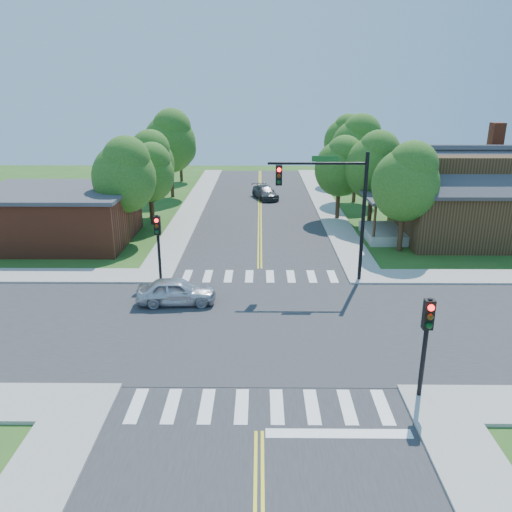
{
  "coord_description": "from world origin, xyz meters",
  "views": [
    {
      "loc": [
        0.01,
        -20.66,
        10.32
      ],
      "look_at": [
        -0.19,
        3.45,
        2.2
      ],
      "focal_mm": 35.0,
      "sensor_mm": 36.0,
      "label": 1
    }
  ],
  "objects_px": {
    "signal_mast_ne": "(333,196)",
    "house_ne": "(474,193)",
    "signal_pole_se": "(427,330)",
    "car_dgrey": "(265,193)",
    "car_silver": "(176,292)",
    "signal_pole_nw": "(158,235)"
  },
  "relations": [
    {
      "from": "car_silver",
      "to": "car_dgrey",
      "type": "height_order",
      "value": "car_silver"
    },
    {
      "from": "signal_pole_nw",
      "to": "house_ne",
      "type": "bearing_deg",
      "value": 22.69
    },
    {
      "from": "signal_mast_ne",
      "to": "signal_pole_se",
      "type": "xyz_separation_m",
      "value": [
        1.69,
        -11.21,
        -2.19
      ]
    },
    {
      "from": "signal_mast_ne",
      "to": "car_dgrey",
      "type": "height_order",
      "value": "signal_mast_ne"
    },
    {
      "from": "signal_pole_se",
      "to": "house_ne",
      "type": "relative_size",
      "value": 0.29
    },
    {
      "from": "car_silver",
      "to": "car_dgrey",
      "type": "bearing_deg",
      "value": -13.89
    },
    {
      "from": "signal_pole_se",
      "to": "car_dgrey",
      "type": "height_order",
      "value": "signal_pole_se"
    },
    {
      "from": "car_silver",
      "to": "signal_pole_se",
      "type": "bearing_deg",
      "value": -132.65
    },
    {
      "from": "house_ne",
      "to": "signal_mast_ne",
      "type": "bearing_deg",
      "value": -142.32
    },
    {
      "from": "signal_mast_ne",
      "to": "house_ne",
      "type": "distance_m",
      "value": 14.23
    },
    {
      "from": "signal_pole_se",
      "to": "car_silver",
      "type": "distance_m",
      "value": 12.76
    },
    {
      "from": "signal_mast_ne",
      "to": "signal_pole_nw",
      "type": "xyz_separation_m",
      "value": [
        -9.51,
        -0.01,
        -2.19
      ]
    },
    {
      "from": "signal_mast_ne",
      "to": "car_dgrey",
      "type": "distance_m",
      "value": 22.62
    },
    {
      "from": "signal_pole_se",
      "to": "house_ne",
      "type": "xyz_separation_m",
      "value": [
        9.51,
        19.86,
        0.67
      ]
    },
    {
      "from": "signal_mast_ne",
      "to": "signal_pole_se",
      "type": "relative_size",
      "value": 1.89
    },
    {
      "from": "signal_pole_se",
      "to": "house_ne",
      "type": "height_order",
      "value": "house_ne"
    },
    {
      "from": "house_ne",
      "to": "car_dgrey",
      "type": "bearing_deg",
      "value": 137.67
    },
    {
      "from": "signal_mast_ne",
      "to": "house_ne",
      "type": "relative_size",
      "value": 0.55
    },
    {
      "from": "house_ne",
      "to": "car_silver",
      "type": "bearing_deg",
      "value": -148.35
    },
    {
      "from": "house_ne",
      "to": "car_dgrey",
      "type": "height_order",
      "value": "house_ne"
    },
    {
      "from": "signal_pole_nw",
      "to": "signal_mast_ne",
      "type": "bearing_deg",
      "value": 0.07
    },
    {
      "from": "signal_pole_se",
      "to": "car_dgrey",
      "type": "relative_size",
      "value": 0.83
    }
  ]
}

